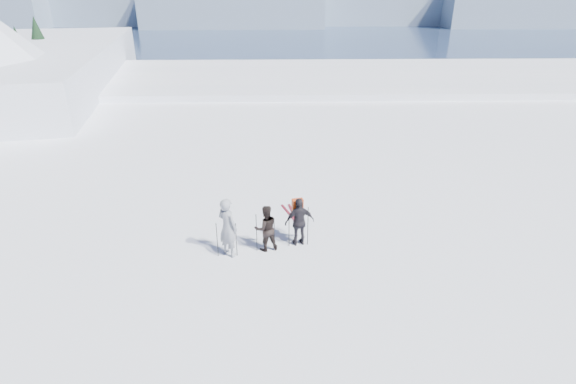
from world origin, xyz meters
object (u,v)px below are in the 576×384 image
skier_dark (266,228)px  skis_loose (292,215)px  skier_pack (300,222)px  skier_grey (228,227)px

skier_dark → skis_loose: 2.57m
skier_pack → skis_loose: bearing=-97.9°
skier_grey → skier_dark: bearing=-127.3°
skier_grey → skis_loose: 3.41m
skier_pack → skis_loose: skier_pack is taller
skier_grey → skis_loose: bearing=-89.0°
skier_grey → skis_loose: (2.05, 2.56, -0.95)m
skis_loose → skier_grey: bearing=-128.7°
skier_dark → skis_loose: skier_dark is taller
skier_grey → skier_pack: bearing=-126.3°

